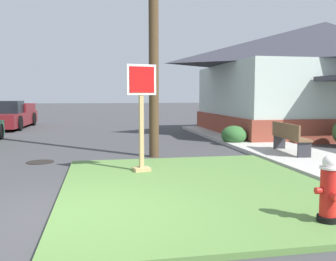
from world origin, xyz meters
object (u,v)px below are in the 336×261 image
object	(u,v)px
stop_sign	(142,121)
manhole_cover	(40,162)
pickup_truck_maroon	(8,117)
fire_hydrant	(329,190)
street_bench	(289,136)

from	to	relation	value
stop_sign	manhole_cover	size ratio (longest dim) A/B	3.35
manhole_cover	pickup_truck_maroon	size ratio (longest dim) A/B	0.13
stop_sign	pickup_truck_maroon	distance (m)	13.98
fire_hydrant	manhole_cover	bearing A→B (deg)	128.53
fire_hydrant	manhole_cover	xyz separation A→B (m)	(-4.52, 5.67, -0.50)
pickup_truck_maroon	street_bench	xyz separation A→B (m)	(10.13, -11.20, -0.02)
stop_sign	street_bench	distance (m)	4.70
stop_sign	street_bench	xyz separation A→B (m)	(4.40, 1.54, -0.60)
manhole_cover	pickup_truck_maroon	bearing A→B (deg)	106.86
fire_hydrant	street_bench	distance (m)	5.75
fire_hydrant	manhole_cover	size ratio (longest dim) A/B	1.28
stop_sign	manhole_cover	world-z (taller)	stop_sign
stop_sign	pickup_truck_maroon	bearing A→B (deg)	114.20
manhole_cover	street_bench	bearing A→B (deg)	-3.57
stop_sign	pickup_truck_maroon	size ratio (longest dim) A/B	0.43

